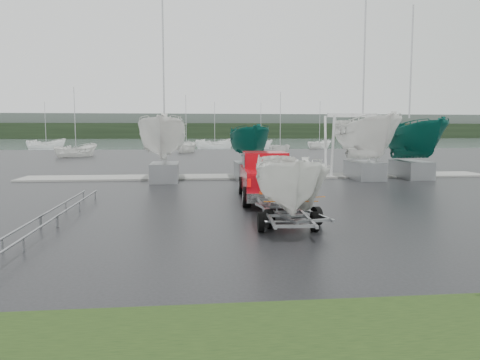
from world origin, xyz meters
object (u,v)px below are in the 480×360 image
Objects in this scene: pickup_truck at (266,175)px; boat_hoist at (351,136)px; trailer_hitched at (288,135)px; trailer_parked at (291,146)px.

boat_hoist is (7.27, 9.66, 1.61)m from pickup_truck.
pickup_truck is at bearing 90.00° from trailer_hitched.
boat_hoist is (7.47, 15.55, 0.15)m from trailer_parked.
trailer_hitched reaches higher than trailer_parked.
trailer_parked is at bearing -87.89° from pickup_truck.
trailer_hitched is 1.28× the size of boat_hoist.
trailer_parked is at bearing -115.65° from boat_hoist.
boat_hoist is at bearing 53.97° from trailer_parked.
trailer_hitched reaches higher than boat_hoist.
pickup_truck is 1.19× the size of trailer_hitched.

